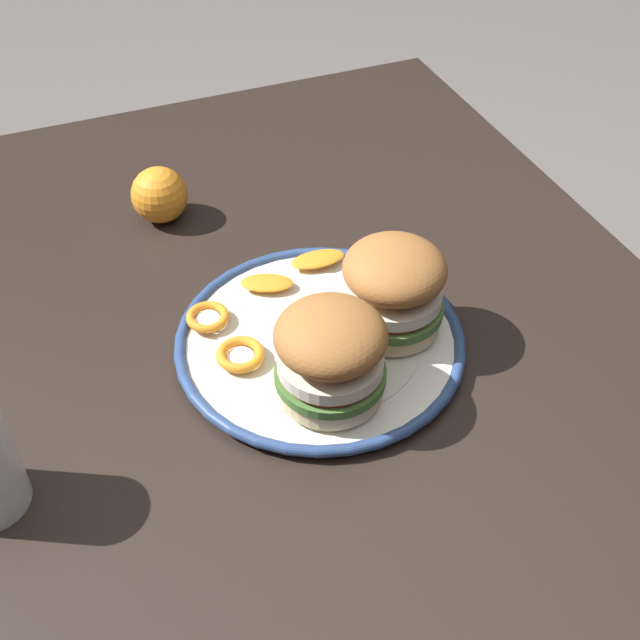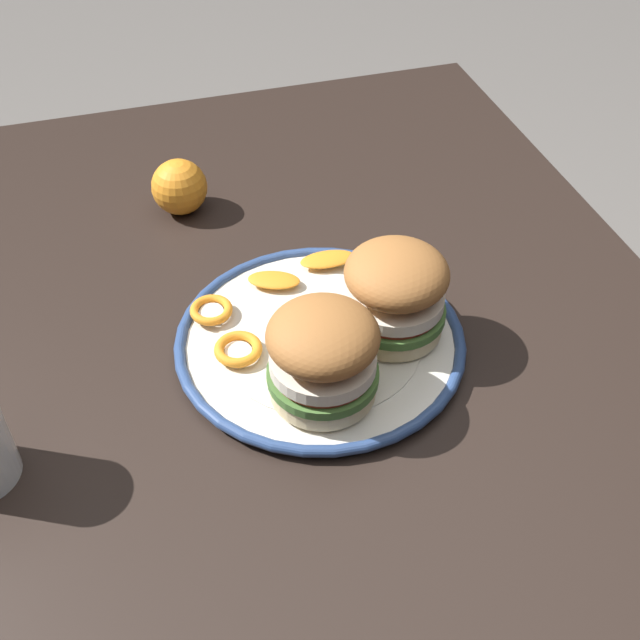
{
  "view_description": "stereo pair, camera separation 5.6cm",
  "coord_description": "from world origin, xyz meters",
  "px_view_note": "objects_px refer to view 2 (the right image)",
  "views": [
    {
      "loc": [
        0.49,
        -0.21,
        1.36
      ],
      "look_at": [
        -0.07,
        0.02,
        0.79
      ],
      "focal_mm": 45.18,
      "sensor_mm": 36.0,
      "label": 1
    },
    {
      "loc": [
        0.51,
        -0.15,
        1.36
      ],
      "look_at": [
        -0.07,
        0.02,
        0.79
      ],
      "focal_mm": 45.18,
      "sensor_mm": 36.0,
      "label": 2
    }
  ],
  "objects_px": {
    "dining_table": "(321,462)",
    "sandwich_half_left": "(395,291)",
    "sandwich_half_right": "(320,355)",
    "whole_orange": "(179,187)",
    "dinner_plate": "(320,341)"
  },
  "relations": [
    {
      "from": "dining_table",
      "to": "sandwich_half_right",
      "type": "relative_size",
      "value": 8.64
    },
    {
      "from": "sandwich_half_right",
      "to": "whole_orange",
      "type": "xyz_separation_m",
      "value": [
        -0.36,
        -0.08,
        -0.03
      ]
    },
    {
      "from": "sandwich_half_right",
      "to": "dinner_plate",
      "type": "bearing_deg",
      "value": 163.44
    },
    {
      "from": "dining_table",
      "to": "dinner_plate",
      "type": "bearing_deg",
      "value": 164.23
    },
    {
      "from": "dinner_plate",
      "to": "sandwich_half_left",
      "type": "relative_size",
      "value": 2.08
    },
    {
      "from": "dinner_plate",
      "to": "sandwich_half_right",
      "type": "distance_m",
      "value": 0.1
    },
    {
      "from": "dining_table",
      "to": "sandwich_half_left",
      "type": "relative_size",
      "value": 8.8
    },
    {
      "from": "dining_table",
      "to": "dinner_plate",
      "type": "xyz_separation_m",
      "value": [
        -0.07,
        0.02,
        0.11
      ]
    },
    {
      "from": "dinner_plate",
      "to": "whole_orange",
      "type": "bearing_deg",
      "value": -161.23
    },
    {
      "from": "sandwich_half_right",
      "to": "whole_orange",
      "type": "relative_size",
      "value": 2.12
    },
    {
      "from": "dining_table",
      "to": "sandwich_half_left",
      "type": "bearing_deg",
      "value": 121.33
    },
    {
      "from": "dining_table",
      "to": "whole_orange",
      "type": "relative_size",
      "value": 18.36
    },
    {
      "from": "dining_table",
      "to": "sandwich_half_right",
      "type": "xyz_separation_m",
      "value": [
        0.01,
        -0.0,
        0.17
      ]
    },
    {
      "from": "whole_orange",
      "to": "dinner_plate",
      "type": "bearing_deg",
      "value": 18.77
    },
    {
      "from": "sandwich_half_right",
      "to": "whole_orange",
      "type": "height_order",
      "value": "sandwich_half_right"
    }
  ]
}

